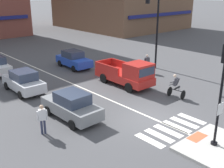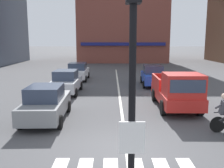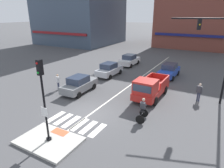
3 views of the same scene
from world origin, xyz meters
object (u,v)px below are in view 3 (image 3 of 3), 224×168
at_px(signal_pole, 43,94).
at_px(pedestrian_waiting_far_side, 199,91).
at_px(pedestrian_at_curb_left, 58,81).
at_px(car_grey_westbound_near, 79,84).
at_px(car_blue_eastbound_far, 169,71).
at_px(cyclist, 143,109).
at_px(car_white_westbound_distant, 130,60).
at_px(car_silver_westbound_far, 109,69).
at_px(traffic_light_mast, 219,49).
at_px(pickup_truck_red_eastbound_mid, 150,88).

xyz_separation_m(signal_pole, pedestrian_waiting_far_side, (7.09, 10.70, -2.13)).
height_order(signal_pole, pedestrian_at_curb_left, signal_pole).
xyz_separation_m(car_grey_westbound_near, car_blue_eastbound_far, (6.42, 9.23, 0.00)).
bearing_deg(cyclist, signal_pole, -127.28).
bearing_deg(car_white_westbound_distant, car_silver_westbound_far, -90.23).
distance_m(signal_pole, pedestrian_at_curb_left, 8.98).
bearing_deg(signal_pole, traffic_light_mast, 53.54).
xyz_separation_m(pickup_truck_red_eastbound_mid, pedestrian_at_curb_left, (-8.72, -2.45, 0.00)).
height_order(car_white_westbound_distant, cyclist, cyclist).
relative_size(traffic_light_mast, car_white_westbound_distant, 1.76).
xyz_separation_m(signal_pole, car_blue_eastbound_far, (3.03, 16.52, -2.30)).
distance_m(traffic_light_mast, pedestrian_waiting_far_side, 3.81).
bearing_deg(car_grey_westbound_near, pedestrian_at_curb_left, -164.99).
relative_size(car_grey_westbound_near, car_white_westbound_distant, 1.01).
xyz_separation_m(car_silver_westbound_far, pedestrian_waiting_far_side, (10.62, -2.70, 0.17)).
distance_m(signal_pole, pedestrian_waiting_far_side, 13.01).
xyz_separation_m(cyclist, pedestrian_at_curb_left, (-9.55, 1.49, 0.11)).
height_order(pickup_truck_red_eastbound_mid, pedestrian_at_curb_left, pickup_truck_red_eastbound_mid).
relative_size(traffic_light_mast, car_silver_westbound_far, 1.75).
height_order(pedestrian_at_curb_left, pedestrian_waiting_far_side, same).
height_order(traffic_light_mast, car_white_westbound_distant, traffic_light_mast).
distance_m(car_silver_westbound_far, pedestrian_at_curb_left, 7.01).
distance_m(car_blue_eastbound_far, pedestrian_waiting_far_side, 7.10).
height_order(signal_pole, traffic_light_mast, traffic_light_mast).
bearing_deg(cyclist, traffic_light_mast, 54.31).
height_order(car_grey_westbound_near, car_blue_eastbound_far, same).
height_order(car_grey_westbound_near, car_white_westbound_distant, same).
bearing_deg(traffic_light_mast, car_white_westbound_distant, 143.52).
relative_size(car_grey_westbound_near, pickup_truck_red_eastbound_mid, 0.81).
distance_m(signal_pole, cyclist, 6.92).
bearing_deg(pedestrian_at_curb_left, car_blue_eastbound_far, 48.73).
relative_size(car_white_westbound_distant, pedestrian_waiting_far_side, 2.46).
distance_m(signal_pole, traffic_light_mast, 13.57).
xyz_separation_m(car_silver_westbound_far, car_grey_westbound_near, (0.15, -6.11, 0.00)).
relative_size(traffic_light_mast, car_grey_westbound_near, 1.74).
height_order(signal_pole, pedestrian_waiting_far_side, signal_pole).
relative_size(car_grey_westbound_near, car_blue_eastbound_far, 1.00).
relative_size(car_white_westbound_distant, pedestrian_at_curb_left, 2.46).
bearing_deg(traffic_light_mast, signal_pole, -126.46).
xyz_separation_m(signal_pole, traffic_light_mast, (8.01, 10.84, 1.57)).
distance_m(car_white_westbound_distant, pedestrian_waiting_far_side, 13.69).
distance_m(traffic_light_mast, pedestrian_at_curb_left, 14.68).
xyz_separation_m(traffic_light_mast, pickup_truck_red_eastbound_mid, (-4.88, -1.69, -3.70)).
xyz_separation_m(car_silver_westbound_far, cyclist, (7.50, -8.19, 0.06)).
distance_m(car_silver_westbound_far, cyclist, 11.10).
bearing_deg(car_grey_westbound_near, cyclist, -15.79).
relative_size(car_white_westbound_distant, pickup_truck_red_eastbound_mid, 0.80).
relative_size(traffic_light_mast, cyclist, 4.30).
bearing_deg(pedestrian_waiting_far_side, traffic_light_mast, 8.98).
bearing_deg(pedestrian_waiting_far_side, signal_pole, -123.52).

